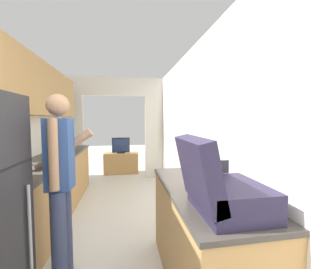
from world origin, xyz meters
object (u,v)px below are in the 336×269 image
Objects in this scene: television at (121,146)px; tv_cabinet at (121,163)px; book_stack at (204,183)px; range_oven at (34,203)px; suitcase at (219,188)px; person at (60,181)px; knife at (45,159)px.

tv_cabinet is at bearing 90.00° from television.
range_oven is at bearing 146.28° from book_stack.
book_stack reaches higher than television.
suitcase is at bearing -44.39° from range_oven.
knife is at bearing 25.52° from person.
television is (-0.00, -0.04, 0.49)m from tv_cabinet.
person is 3.03× the size of suitcase.
tv_cabinet is 0.49m from television.
television is at bearing 72.83° from knife.
knife is at bearing 128.06° from suitcase.
range_oven reaches higher than knife.
range_oven is 3.26× the size of book_stack.
range_oven is 1.83× the size of suitcase.
book_stack is (0.08, 0.48, -0.10)m from suitcase.
range_oven is at bearing 35.91° from person.
suitcase is at bearing -47.84° from knife.
tv_cabinet is at bearing -3.52° from person.
person is at bearing -57.20° from range_oven.
television is 1.50× the size of knife.
tv_cabinet is (-0.76, 4.44, -0.66)m from book_stack.
person is 3.64× the size of television.
tv_cabinet is (-0.68, 4.91, -0.76)m from suitcase.
tv_cabinet is 2.91× the size of knife.
range_oven is 1.13× the size of tv_cabinet.
range_oven reaches higher than television.
television is at bearing 99.79° from book_stack.
person is at bearing 144.36° from suitcase.
range_oven reaches higher than book_stack.
knife is (-1.72, 2.20, -0.15)m from suitcase.
book_stack is at bearing -80.21° from television.
knife is (-0.57, 1.37, -0.02)m from person.
suitcase reaches higher than television.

